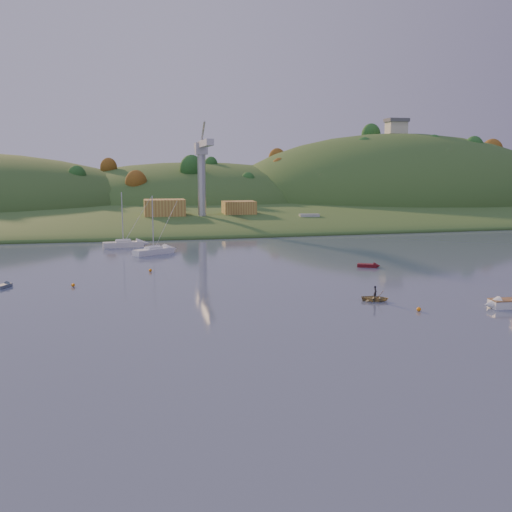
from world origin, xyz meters
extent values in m
plane|color=#323A52|center=(0.00, 0.00, 0.00)|extent=(500.00, 500.00, 0.00)
cube|color=#26491D|center=(0.00, 230.00, 0.00)|extent=(620.00, 220.00, 1.50)
ellipsoid|color=#26491D|center=(0.00, 165.00, 0.00)|extent=(640.00, 150.00, 7.00)
ellipsoid|color=#26491D|center=(10.00, 210.00, 0.00)|extent=(140.00, 120.00, 36.00)
ellipsoid|color=#26491D|center=(95.00, 195.00, 0.00)|extent=(150.00, 130.00, 60.00)
cube|color=beige|center=(95.00, 195.00, 32.50)|extent=(8.00, 6.00, 5.00)
cube|color=#595960|center=(95.00, 195.00, 35.70)|extent=(9.00, 7.00, 1.50)
cube|color=slate|center=(5.00, 122.00, 1.20)|extent=(42.00, 16.00, 2.40)
cube|color=#A47036|center=(-8.00, 123.00, 4.80)|extent=(11.00, 8.00, 4.80)
cube|color=#A47036|center=(13.00, 124.00, 4.40)|extent=(9.00, 7.00, 4.00)
cylinder|color=#B7B7BC|center=(2.00, 120.00, 11.40)|extent=(2.20, 2.20, 18.00)
cube|color=#B7B7BC|center=(2.00, 120.00, 20.90)|extent=(3.20, 3.20, 3.20)
cube|color=#B7B7BC|center=(2.00, 111.00, 21.90)|extent=(1.80, 18.00, 1.60)
cube|color=#B7B7BC|center=(2.00, 125.00, 21.90)|extent=(1.80, 10.00, 1.60)
cube|color=silver|center=(25.60, 20.78, 0.46)|extent=(5.19, 2.11, 0.92)
cone|color=silver|center=(23.05, 20.92, 0.46)|extent=(1.88, 1.93, 1.84)
cube|color=brown|center=(25.60, 20.78, 0.94)|extent=(5.19, 2.16, 0.12)
cube|color=white|center=(-13.16, 70.64, 0.54)|extent=(7.86, 6.08, 1.07)
cube|color=white|center=(-13.16, 70.64, 1.12)|extent=(3.41, 3.03, 0.68)
cylinder|color=silver|center=(-13.16, 70.64, 5.94)|extent=(0.18, 0.18, 9.74)
cylinder|color=silver|center=(-13.16, 70.64, 1.37)|extent=(2.71, 1.74, 0.12)
cylinder|color=white|center=(-13.16, 70.64, 1.47)|extent=(2.51, 1.74, 0.36)
cube|color=silver|center=(-18.76, 81.49, 0.55)|extent=(8.18, 3.26, 1.09)
cube|color=silver|center=(-18.76, 81.49, 1.14)|extent=(3.17, 2.11, 0.70)
cylinder|color=silver|center=(-18.76, 81.49, 6.07)|extent=(0.18, 0.18, 9.95)
cylinder|color=silver|center=(-18.76, 81.49, 1.39)|extent=(3.18, 0.47, 0.12)
cylinder|color=silver|center=(-18.76, 81.49, 1.49)|extent=(2.81, 0.67, 0.36)
imported|color=tan|center=(11.53, 27.17, 0.34)|extent=(3.89, 3.38, 0.67)
imported|color=black|center=(11.53, 27.17, 0.80)|extent=(0.58, 0.69, 1.61)
cube|color=#540C11|center=(20.04, 49.39, 0.26)|extent=(3.36, 2.41, 0.52)
cone|color=#540C11|center=(21.47, 48.75, 0.26)|extent=(1.51, 1.59, 1.25)
cube|color=slate|center=(-34.10, 44.96, 0.22)|extent=(2.06, 2.66, 0.44)
cone|color=slate|center=(-33.55, 46.05, 0.22)|extent=(1.34, 1.25, 1.07)
cube|color=#535C6E|center=(30.90, 114.44, 0.80)|extent=(12.88, 5.68, 1.61)
cube|color=#B7B7BC|center=(30.90, 114.44, 2.14)|extent=(5.60, 3.20, 2.14)
sphere|color=orange|center=(14.22, 21.39, 0.25)|extent=(0.50, 0.50, 0.50)
sphere|color=orange|center=(-24.99, 43.54, 0.25)|extent=(0.50, 0.50, 0.50)
sphere|color=orange|center=(-14.39, 52.60, 0.25)|extent=(0.50, 0.50, 0.50)
camera|label=1|loc=(-16.94, -35.45, 16.05)|focal=40.00mm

